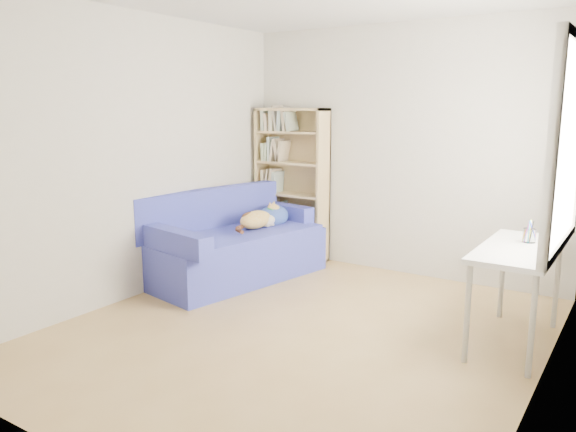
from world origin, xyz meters
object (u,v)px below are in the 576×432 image
object	(u,v)px
pen_cup	(529,234)
sofa	(234,245)
bookshelf	(292,190)
desk	(519,258)

from	to	relation	value
pen_cup	sofa	bearing A→B (deg)	-179.69
bookshelf	pen_cup	distance (m)	2.92
desk	pen_cup	world-z (taller)	pen_cup
desk	pen_cup	size ratio (longest dim) A/B	6.36
desk	pen_cup	bearing A→B (deg)	81.06
bookshelf	desk	xyz separation A→B (m)	(2.73, -1.15, -0.14)
sofa	desk	bearing A→B (deg)	7.52
sofa	bookshelf	bearing A→B (deg)	96.48
sofa	pen_cup	distance (m)	2.87
sofa	desk	world-z (taller)	sofa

